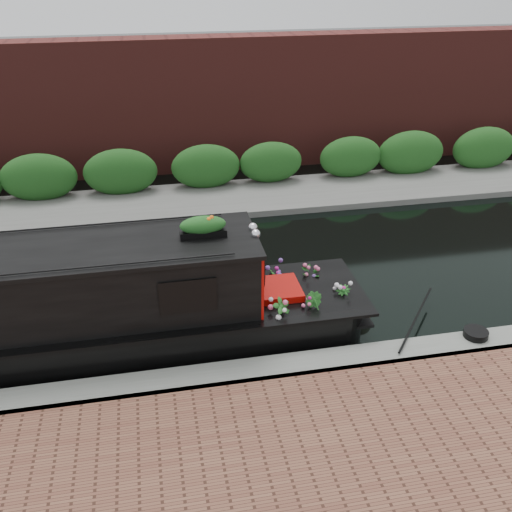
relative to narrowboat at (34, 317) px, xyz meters
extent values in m
plane|color=black|center=(3.61, 1.86, -0.77)|extent=(80.00, 80.00, 0.00)
cube|color=slate|center=(3.61, -1.44, -0.77)|extent=(40.00, 0.60, 0.50)
cube|color=#63625E|center=(3.61, 6.06, -0.77)|extent=(40.00, 2.40, 0.34)
cube|color=#1E511B|center=(3.61, 6.96, -0.77)|extent=(40.00, 1.10, 2.80)
cube|color=#56211D|center=(3.61, 9.06, -0.77)|extent=(40.00, 1.00, 8.00)
cube|color=#AD0B06|center=(3.82, 0.00, 0.54)|extent=(0.06, 1.62, 1.25)
cube|color=black|center=(2.59, -0.82, 0.61)|extent=(0.83, 0.03, 0.51)
cube|color=#AD0B06|center=(4.30, 0.00, -0.13)|extent=(0.74, 0.83, 0.46)
sphere|color=white|center=(3.83, -0.13, 1.27)|extent=(0.17, 0.17, 0.17)
sphere|color=white|center=(3.83, 0.13, 1.27)|extent=(0.17, 0.17, 0.17)
cube|color=black|center=(2.96, 0.00, 1.30)|extent=(0.78, 0.22, 0.12)
ellipsoid|color=orange|center=(2.96, 0.00, 1.48)|extent=(0.86, 0.24, 0.22)
imported|color=#226021|center=(4.17, -0.70, -0.04)|extent=(0.39, 0.33, 0.63)
imported|color=#226021|center=(4.78, -0.65, -0.05)|extent=(0.44, 0.44, 0.62)
imported|color=#226021|center=(5.08, 0.47, -0.12)|extent=(0.53, 0.50, 0.48)
imported|color=#226021|center=(5.42, -0.27, -0.12)|extent=(0.38, 0.38, 0.49)
imported|color=#226021|center=(4.31, 0.65, -0.12)|extent=(0.19, 0.26, 0.47)
cylinder|color=brown|center=(5.92, 0.00, -0.62)|extent=(0.32, 0.38, 0.32)
cylinder|color=black|center=(7.56, -1.33, -0.46)|extent=(0.43, 0.43, 0.12)
camera|label=1|loc=(2.18, -8.59, 5.56)|focal=40.00mm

